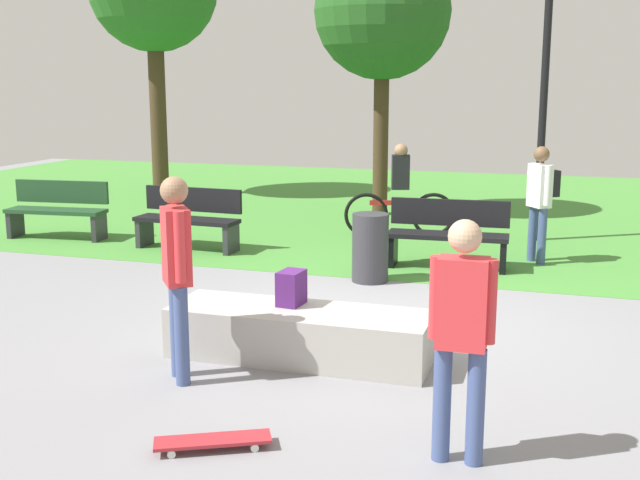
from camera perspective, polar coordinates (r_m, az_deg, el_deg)
name	(u,v)px	position (r m, az deg, el deg)	size (l,w,h in m)	color
ground_plane	(373,321)	(8.37, 3.83, -5.87)	(28.00, 28.00, 0.00)	gray
grass_lawn	(466,208)	(15.93, 10.49, 2.31)	(26.60, 12.30, 0.01)	#478C38
concrete_ledge	(300,334)	(7.21, -1.48, -6.80)	(2.38, 0.75, 0.46)	#A8A59E
backpack_on_ledge	(291,288)	(7.26, -2.09, -3.48)	(0.28, 0.20, 0.32)	#4C1E66
skater_performing_trick	(462,324)	(5.18, 10.20, -6.03)	(0.43, 0.22, 1.64)	#3F5184
skater_watching	(177,263)	(6.59, -10.31, -1.64)	(0.35, 0.38, 1.73)	#3F5184
skateboard_by_ledge	(213,441)	(5.63, -7.75, -14.17)	(0.80, 0.54, 0.08)	#A5262D
park_bench_near_lamppost	(448,233)	(10.74, 9.26, 0.54)	(1.62, 0.55, 0.91)	black
park_bench_near_path	(58,208)	(13.28, -18.40, 2.18)	(1.64, 0.62, 0.91)	#1E4223
park_bench_by_oak	(189,217)	(11.95, -9.46, 1.63)	(1.62, 0.56, 0.91)	black
tree_tall_oak	(383,12)	(14.80, 4.55, 16.10)	(2.48, 2.48, 4.96)	#42301E
lamp_post	(545,79)	(12.73, 15.93, 11.10)	(0.28, 0.28, 4.11)	black
trash_bin	(370,248)	(9.90, 3.65, -0.56)	(0.46, 0.46, 0.86)	#333338
pedestrian_with_backpack	(541,194)	(11.22, 15.68, 3.23)	(0.45, 0.44, 1.62)	#3F5184
cyclist_on_bicycle	(400,196)	(12.93, 5.81, 3.15)	(1.75, 0.63, 1.52)	black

